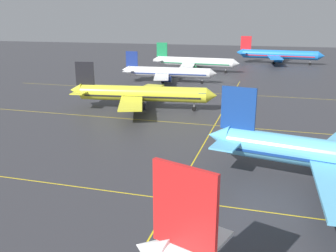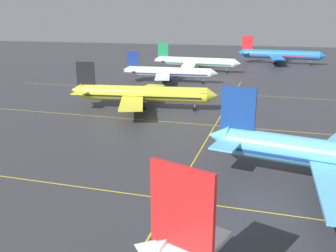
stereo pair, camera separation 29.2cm
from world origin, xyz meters
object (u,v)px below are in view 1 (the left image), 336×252
airliner_far_left_stand (168,72)px  airliner_distant_taxiway (278,55)px  airliner_third_row (141,94)px  airliner_far_right_stand (194,62)px

airliner_far_left_stand → airliner_distant_taxiway: airliner_distant_taxiway is taller
airliner_third_row → airliner_far_left_stand: bearing=96.3°
airliner_far_left_stand → airliner_distant_taxiway: 76.54m
airliner_far_left_stand → airliner_far_right_stand: airliner_far_right_stand is taller
airliner_third_row → airliner_distant_taxiway: bearing=73.0°
airliner_third_row → airliner_distant_taxiway: (32.54, 106.37, 0.54)m
airliner_third_row → airliner_far_right_stand: airliner_far_right_stand is taller
airliner_far_left_stand → airliner_distant_taxiway: (36.90, 67.05, 0.85)m
airliner_far_right_stand → airliner_far_left_stand: bearing=-96.4°
airliner_third_row → airliner_far_left_stand: (-4.37, 39.32, -0.31)m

